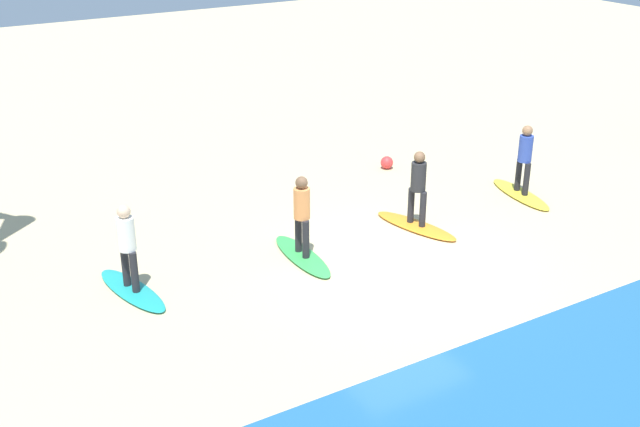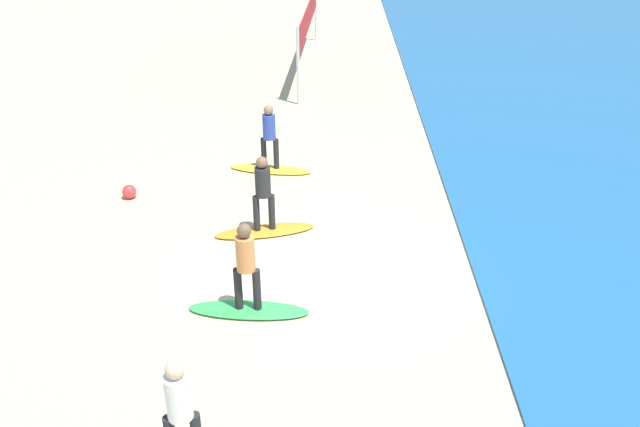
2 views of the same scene
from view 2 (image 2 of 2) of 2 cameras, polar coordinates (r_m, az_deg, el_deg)
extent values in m
plane|color=#CCB789|center=(12.76, -0.38, -4.72)|extent=(60.00, 60.00, 0.00)
ellipsoid|color=yellow|center=(16.87, -4.28, 3.83)|extent=(0.89, 2.16, 0.09)
cylinder|color=#232328|center=(16.66, -3.79, 5.16)|extent=(0.14, 0.14, 0.78)
cylinder|color=#232328|center=(16.73, -4.86, 5.23)|extent=(0.14, 0.14, 0.78)
cylinder|color=#334CAD|center=(16.44, -4.41, 7.45)|extent=(0.32, 0.32, 0.62)
sphere|color=#9E704C|center=(16.30, -4.47, 8.87)|extent=(0.24, 0.24, 0.24)
ellipsoid|color=orange|center=(13.99, -4.76, -1.50)|extent=(1.05, 2.17, 0.09)
cylinder|color=#232328|center=(13.80, -4.17, 0.15)|extent=(0.14, 0.14, 0.78)
cylinder|color=#232328|center=(13.76, -5.49, 0.01)|extent=(0.14, 0.14, 0.78)
cylinder|color=#262628|center=(13.47, -4.95, 2.72)|extent=(0.32, 0.32, 0.62)
sphere|color=brown|center=(13.30, -5.02, 4.40)|extent=(0.24, 0.24, 0.24)
ellipsoid|color=green|center=(11.63, -6.15, -8.25)|extent=(0.66, 2.12, 0.09)
cylinder|color=#232328|center=(11.36, -5.46, -6.51)|extent=(0.14, 0.14, 0.78)
cylinder|color=#232328|center=(11.41, -7.06, -6.43)|extent=(0.14, 0.14, 0.78)
cylinder|color=#E58C4C|center=(11.01, -6.44, -3.45)|extent=(0.32, 0.32, 0.62)
sphere|color=brown|center=(10.79, -6.56, -1.50)|extent=(0.24, 0.24, 0.24)
cylinder|color=white|center=(8.44, -12.09, -15.19)|extent=(0.32, 0.32, 0.62)
sphere|color=beige|center=(8.16, -12.39, -12.97)|extent=(0.24, 0.24, 0.24)
cylinder|color=silver|center=(30.24, -0.36, 17.00)|extent=(0.10, 0.10, 2.50)
cylinder|color=silver|center=(21.49, -1.90, 12.56)|extent=(0.10, 0.10, 2.50)
cube|color=red|center=(25.71, -1.02, 16.57)|extent=(9.00, 0.34, 0.90)
sphere|color=#E53838|center=(15.98, -16.10, 1.81)|extent=(0.33, 0.33, 0.33)
camera|label=1|loc=(11.01, 80.43, 6.60)|focal=44.35mm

